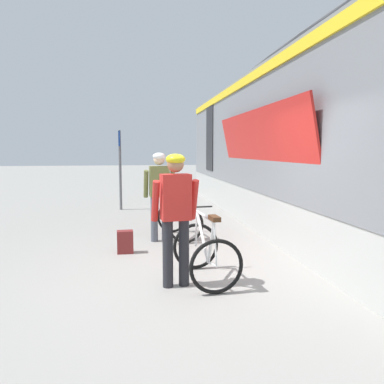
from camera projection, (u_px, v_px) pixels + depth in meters
ground_plane at (206, 276)px, 5.28m from camera, size 80.00×80.00×0.00m
train_car at (374, 141)px, 6.34m from camera, size 3.21×19.62×3.88m
cyclist_near_in_olive at (159, 189)px, 7.22m from camera, size 0.63×0.34×1.76m
cyclist_far_in_red at (176, 208)px, 4.79m from camera, size 0.64×0.36×1.76m
bicycle_near_red at (179, 218)px, 7.58m from camera, size 0.87×1.17×0.99m
bicycle_far_white at (205, 252)px, 5.07m from camera, size 0.81×1.13×0.99m
backpack_on_platform at (125, 242)px, 6.46m from camera, size 0.29×0.19×0.40m
platform_sign_post at (120, 156)px, 11.03m from camera, size 0.08×0.70×2.40m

